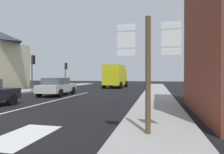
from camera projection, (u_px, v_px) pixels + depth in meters
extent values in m
plane|color=black|center=(79.00, 95.00, 16.63)|extent=(80.00, 80.00, 0.00)
cube|color=#9E9B96|center=(157.00, 98.00, 13.21)|extent=(2.33, 44.00, 0.14)
cube|color=silver|center=(56.00, 100.00, 12.73)|extent=(0.16, 12.00, 0.01)
cube|color=silver|center=(23.00, 136.00, 5.25)|extent=(1.20, 2.20, 0.01)
cube|color=beige|center=(10.00, 85.00, 26.52)|extent=(4.32, 1.20, 0.70)
cylinder|color=black|center=(12.00, 100.00, 10.65)|extent=(0.22, 0.64, 0.64)
cube|color=beige|center=(57.00, 88.00, 16.00)|extent=(2.01, 4.30, 0.60)
cube|color=#47515B|center=(56.00, 81.00, 15.75)|extent=(1.68, 2.19, 0.55)
cylinder|color=black|center=(55.00, 90.00, 17.48)|extent=(0.26, 0.65, 0.64)
cylinder|color=black|center=(73.00, 90.00, 17.19)|extent=(0.26, 0.65, 0.64)
cylinder|color=black|center=(39.00, 93.00, 14.81)|extent=(0.26, 0.65, 0.64)
cylinder|color=black|center=(60.00, 93.00, 14.53)|extent=(0.26, 0.65, 0.64)
cube|color=yellow|center=(114.00, 75.00, 25.22)|extent=(2.40, 3.82, 2.60)
cube|color=yellow|center=(119.00, 77.00, 27.63)|extent=(2.16, 1.41, 2.00)
cube|color=#47515B|center=(119.00, 71.00, 27.67)|extent=(1.76, 0.20, 0.70)
cylinder|color=black|center=(111.00, 84.00, 27.89)|extent=(0.33, 0.91, 0.90)
cylinder|color=black|center=(126.00, 84.00, 27.28)|extent=(0.33, 0.91, 0.90)
cylinder|color=black|center=(104.00, 85.00, 24.63)|extent=(0.33, 0.91, 0.90)
cylinder|color=black|center=(121.00, 85.00, 24.02)|extent=(0.33, 0.91, 0.90)
cylinder|color=brown|center=(148.00, 78.00, 5.00)|extent=(0.14, 0.14, 3.20)
cube|color=white|center=(126.00, 27.00, 5.16)|extent=(0.50, 0.03, 0.18)
cube|color=black|center=(126.00, 28.00, 5.18)|extent=(0.43, 0.01, 0.13)
cube|color=white|center=(126.00, 40.00, 5.17)|extent=(0.50, 0.03, 0.42)
cube|color=black|center=(126.00, 40.00, 5.19)|extent=(0.43, 0.01, 0.32)
cube|color=white|center=(126.00, 53.00, 5.17)|extent=(0.50, 0.03, 0.18)
cube|color=black|center=(126.00, 53.00, 5.19)|extent=(0.43, 0.01, 0.13)
cube|color=white|center=(171.00, 25.00, 4.90)|extent=(0.50, 0.03, 0.18)
cube|color=black|center=(171.00, 25.00, 4.92)|extent=(0.43, 0.01, 0.13)
cube|color=white|center=(171.00, 38.00, 4.91)|extent=(0.50, 0.03, 0.42)
cube|color=black|center=(171.00, 38.00, 4.92)|extent=(0.43, 0.01, 0.32)
cube|color=white|center=(171.00, 51.00, 4.91)|extent=(0.50, 0.03, 0.18)
cube|color=black|center=(171.00, 51.00, 4.93)|extent=(0.43, 0.01, 0.13)
cylinder|color=#47474C|center=(65.00, 75.00, 26.40)|extent=(0.12, 0.12, 3.40)
cube|color=black|center=(66.00, 66.00, 26.59)|extent=(0.30, 0.28, 0.90)
sphere|color=red|center=(66.00, 64.00, 26.72)|extent=(0.18, 0.18, 0.18)
sphere|color=#3C2303|center=(66.00, 66.00, 26.72)|extent=(0.18, 0.18, 0.18)
sphere|color=black|center=(66.00, 68.00, 26.72)|extent=(0.18, 0.18, 0.18)
cylinder|color=#47474C|center=(32.00, 74.00, 19.31)|extent=(0.12, 0.12, 3.71)
cube|color=black|center=(33.00, 60.00, 19.49)|extent=(0.30, 0.28, 0.90)
sphere|color=red|center=(34.00, 57.00, 19.63)|extent=(0.18, 0.18, 0.18)
sphere|color=#3C2303|center=(34.00, 60.00, 19.63)|extent=(0.18, 0.18, 0.18)
sphere|color=black|center=(34.00, 63.00, 19.63)|extent=(0.18, 0.18, 0.18)
cylinder|color=#47474C|center=(149.00, 74.00, 23.96)|extent=(0.12, 0.12, 3.61)
cube|color=black|center=(149.00, 64.00, 24.15)|extent=(0.30, 0.28, 0.90)
sphere|color=red|center=(149.00, 62.00, 24.28)|extent=(0.18, 0.18, 0.18)
sphere|color=#3C2303|center=(149.00, 64.00, 24.28)|extent=(0.18, 0.18, 0.18)
sphere|color=black|center=(149.00, 66.00, 24.29)|extent=(0.18, 0.18, 0.18)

